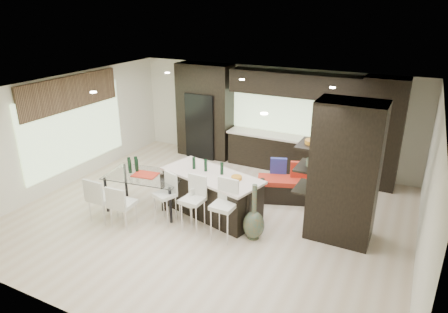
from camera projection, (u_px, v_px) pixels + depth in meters
The scene contains 22 objects.
ground at pixel (212, 215), 8.60m from camera, with size 8.00×8.00×0.00m, color beige.
back_wall at pixel (271, 116), 11.03m from camera, with size 8.00×0.02×2.70m, color white.
left_wall at pixel (68, 130), 9.79m from camera, with size 0.02×7.00×2.70m, color white.
right_wall at pixel (428, 197), 6.44m from camera, with size 0.02×7.00×2.70m, color white.
ceiling at pixel (210, 91), 7.62m from camera, with size 8.00×7.00×0.02m, color white.
window_left at pixel (75, 128), 9.94m from camera, with size 0.04×3.20×1.90m, color #B2D199.
window_back at pixel (292, 112), 10.67m from camera, with size 3.40×0.04×1.20m, color #B2D199.
stone_accent at pixel (71, 93), 9.60m from camera, with size 0.08×3.00×0.80m, color brown.
ceiling_spots at pixel (216, 90), 7.84m from camera, with size 4.00×3.00×0.02m, color white.
back_cabinetry at pixel (284, 121), 10.54m from camera, with size 6.80×0.68×2.70m, color black.
refrigerator at pixel (205, 124), 11.65m from camera, with size 0.90×0.68×1.90m, color black.
partition_column at pixel (345, 173), 7.36m from camera, with size 1.20×0.80×2.70m, color black.
kitchen_island at pixel (212, 194), 8.53m from camera, with size 2.20×0.95×0.92m, color black.
stool_left at pixel (165, 203), 8.19m from camera, with size 0.38×0.38×0.86m, color silver.
stool_mid at pixel (193, 210), 7.88m from camera, with size 0.41×0.41×0.92m, color silver.
stool_right at pixel (223, 216), 7.58m from camera, with size 0.43×0.43×0.97m, color silver.
bench at pixel (288, 190), 9.15m from camera, with size 1.41×0.54×0.54m, color black.
floor_vase at pixel (254, 212), 7.58m from camera, with size 0.42×0.42×1.14m, color #434E38, non-canonical shape.
dining_table at pixel (147, 192), 8.74m from camera, with size 1.68×0.95×0.81m, color white.
chair_near at pixel (123, 206), 8.09m from camera, with size 0.45×0.45×0.84m, color silver.
chair_far at pixel (103, 200), 8.28m from camera, with size 0.49×0.49×0.90m, color silver.
chair_end at pixel (191, 203), 8.28m from camera, with size 0.42×0.42×0.78m, color silver.
Camera 1 is at (3.63, -6.64, 4.29)m, focal length 32.00 mm.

